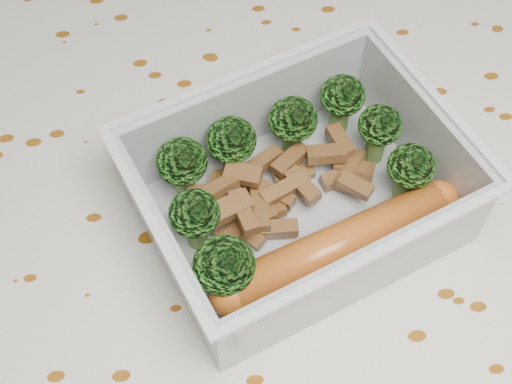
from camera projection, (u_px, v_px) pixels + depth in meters
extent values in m
cube|color=brown|center=(245.00, 243.00, 0.43)|extent=(1.40, 0.90, 0.04)
cube|color=silver|center=(245.00, 223.00, 0.41)|extent=(1.46, 0.96, 0.01)
cube|color=silver|center=(297.00, 214.00, 0.41)|extent=(0.19, 0.17, 0.00)
cube|color=silver|center=(248.00, 111.00, 0.41)|extent=(0.15, 0.06, 0.05)
cube|color=silver|center=(360.00, 275.00, 0.35)|extent=(0.15, 0.06, 0.05)
cube|color=silver|center=(419.00, 132.00, 0.40)|extent=(0.04, 0.11, 0.05)
cube|color=silver|center=(167.00, 248.00, 0.36)|extent=(0.04, 0.11, 0.05)
cube|color=silver|center=(244.00, 74.00, 0.39)|extent=(0.16, 0.06, 0.00)
cube|color=silver|center=(373.00, 255.00, 0.33)|extent=(0.16, 0.06, 0.00)
cube|color=silver|center=(436.00, 97.00, 0.38)|extent=(0.05, 0.12, 0.00)
cube|color=silver|center=(153.00, 224.00, 0.34)|extent=(0.05, 0.12, 0.00)
cylinder|color=#608C3F|center=(185.00, 182.00, 0.41)|extent=(0.01, 0.01, 0.02)
ellipsoid|color=#3B7A25|center=(182.00, 162.00, 0.39)|extent=(0.03, 0.03, 0.02)
cylinder|color=#608C3F|center=(232.00, 160.00, 0.41)|extent=(0.01, 0.01, 0.02)
ellipsoid|color=#3B7A25|center=(231.00, 140.00, 0.40)|extent=(0.03, 0.03, 0.02)
cylinder|color=#608C3F|center=(292.00, 140.00, 0.42)|extent=(0.01, 0.01, 0.02)
ellipsoid|color=#3B7A25|center=(293.00, 119.00, 0.40)|extent=(0.03, 0.03, 0.02)
cylinder|color=#608C3F|center=(339.00, 117.00, 0.43)|extent=(0.01, 0.01, 0.02)
ellipsoid|color=#3B7A25|center=(343.00, 96.00, 0.41)|extent=(0.03, 0.03, 0.02)
cylinder|color=#608C3F|center=(197.00, 232.00, 0.39)|extent=(0.01, 0.01, 0.02)
ellipsoid|color=#3B7A25|center=(194.00, 213.00, 0.37)|extent=(0.03, 0.03, 0.02)
cylinder|color=#608C3F|center=(375.00, 146.00, 0.42)|extent=(0.01, 0.01, 0.02)
ellipsoid|color=#3B7A25|center=(380.00, 125.00, 0.40)|extent=(0.03, 0.03, 0.02)
cylinder|color=#608C3F|center=(226.00, 283.00, 0.37)|extent=(0.01, 0.01, 0.02)
ellipsoid|color=#3B7A25|center=(224.00, 265.00, 0.36)|extent=(0.03, 0.03, 0.03)
cylinder|color=#608C3F|center=(405.00, 186.00, 0.40)|extent=(0.01, 0.01, 0.02)
ellipsoid|color=#3B7A25|center=(411.00, 166.00, 0.39)|extent=(0.03, 0.03, 0.02)
cube|color=brown|center=(260.00, 206.00, 0.39)|extent=(0.01, 0.03, 0.01)
cube|color=brown|center=(241.00, 230.00, 0.39)|extent=(0.03, 0.02, 0.01)
cube|color=brown|center=(229.00, 208.00, 0.38)|extent=(0.03, 0.02, 0.01)
cube|color=brown|center=(340.00, 141.00, 0.41)|extent=(0.01, 0.02, 0.01)
cube|color=brown|center=(271.00, 192.00, 0.40)|extent=(0.03, 0.03, 0.01)
cube|color=brown|center=(326.00, 154.00, 0.41)|extent=(0.02, 0.01, 0.01)
cube|color=brown|center=(215.00, 190.00, 0.41)|extent=(0.02, 0.02, 0.01)
cube|color=brown|center=(303.00, 186.00, 0.40)|extent=(0.02, 0.03, 0.01)
cube|color=brown|center=(350.00, 170.00, 0.41)|extent=(0.02, 0.03, 0.01)
cube|color=brown|center=(214.00, 192.00, 0.39)|extent=(0.03, 0.02, 0.01)
cube|color=brown|center=(285.00, 188.00, 0.40)|extent=(0.03, 0.02, 0.01)
cube|color=brown|center=(262.00, 212.00, 0.40)|extent=(0.03, 0.02, 0.01)
cube|color=brown|center=(243.00, 174.00, 0.39)|extent=(0.02, 0.02, 0.01)
cube|color=brown|center=(232.00, 237.00, 0.39)|extent=(0.02, 0.02, 0.01)
cube|color=brown|center=(209.00, 193.00, 0.40)|extent=(0.02, 0.01, 0.01)
cube|color=brown|center=(356.00, 186.00, 0.40)|extent=(0.02, 0.02, 0.01)
cube|color=brown|center=(342.00, 177.00, 0.41)|extent=(0.03, 0.01, 0.01)
cube|color=brown|center=(225.00, 186.00, 0.41)|extent=(0.01, 0.02, 0.01)
cube|color=brown|center=(263.00, 206.00, 0.40)|extent=(0.02, 0.02, 0.01)
cube|color=brown|center=(280.00, 168.00, 0.42)|extent=(0.01, 0.02, 0.01)
cube|color=brown|center=(243.00, 212.00, 0.38)|extent=(0.01, 0.03, 0.01)
cube|color=brown|center=(298.00, 174.00, 0.41)|extent=(0.02, 0.01, 0.01)
cube|color=brown|center=(354.00, 170.00, 0.41)|extent=(0.03, 0.02, 0.01)
cube|color=brown|center=(246.00, 233.00, 0.39)|extent=(0.02, 0.02, 0.01)
cube|color=brown|center=(290.00, 159.00, 0.41)|extent=(0.02, 0.02, 0.01)
cube|color=brown|center=(259.00, 165.00, 0.41)|extent=(0.03, 0.02, 0.01)
cube|color=brown|center=(279.00, 229.00, 0.39)|extent=(0.02, 0.01, 0.01)
cube|color=brown|center=(242.00, 185.00, 0.41)|extent=(0.03, 0.03, 0.01)
cube|color=brown|center=(343.00, 164.00, 0.42)|extent=(0.02, 0.02, 0.01)
cylinder|color=#B5561B|center=(339.00, 246.00, 0.38)|extent=(0.13, 0.06, 0.02)
sphere|color=#B5561B|center=(437.00, 202.00, 0.39)|extent=(0.02, 0.02, 0.02)
sphere|color=#B5561B|center=(233.00, 295.00, 0.36)|extent=(0.02, 0.02, 0.02)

